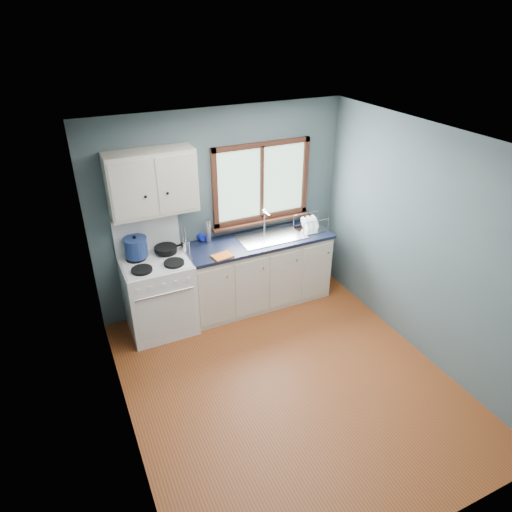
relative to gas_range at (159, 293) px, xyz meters
name	(u,v)px	position (x,y,z in m)	size (l,w,h in m)	color
floor	(288,382)	(0.95, -1.47, -0.50)	(3.20, 3.60, 0.02)	brown
ceiling	(299,145)	(0.95, -1.47, 2.02)	(3.20, 3.60, 0.02)	white
wall_back	(221,211)	(0.95, 0.34, 0.76)	(3.20, 0.02, 2.50)	#4F6164
wall_front	(438,424)	(0.95, -3.28, 0.76)	(3.20, 0.02, 2.50)	#4F6164
wall_left	(114,326)	(-0.66, -1.47, 0.76)	(0.02, 3.60, 2.50)	#4F6164
wall_right	(426,246)	(2.56, -1.47, 0.76)	(0.02, 3.60, 2.50)	#4F6164
gas_range	(159,293)	(0.00, 0.00, 0.00)	(0.76, 0.69, 1.36)	white
base_cabinets	(258,275)	(1.31, 0.02, -0.08)	(1.85, 0.60, 0.88)	beige
countertop	(258,241)	(1.31, 0.02, 0.41)	(1.89, 0.64, 0.04)	black
sink	(271,241)	(1.49, 0.02, 0.37)	(0.84, 0.46, 0.44)	silver
window	(262,188)	(1.48, 0.30, 0.98)	(1.36, 0.10, 1.03)	#9EC6A8
upper_cabinets	(152,183)	(0.10, 0.15, 1.31)	(0.95, 0.35, 0.70)	beige
skillet	(166,249)	(0.17, 0.14, 0.49)	(0.41, 0.29, 0.05)	black
stockpot	(136,247)	(-0.17, 0.15, 0.58)	(0.28, 0.28, 0.26)	navy
utensil_crock	(185,245)	(0.40, 0.12, 0.50)	(0.12, 0.12, 0.34)	silver
thermos	(208,231)	(0.72, 0.21, 0.57)	(0.07, 0.07, 0.30)	silver
soap_bottle	(203,234)	(0.67, 0.24, 0.54)	(0.09, 0.09, 0.23)	#121FCC
dish_towel	(222,256)	(0.74, -0.21, 0.43)	(0.23, 0.16, 0.02)	orange
dish_rack	(310,226)	(2.03, -0.01, 0.48)	(0.38, 0.30, 0.20)	silver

